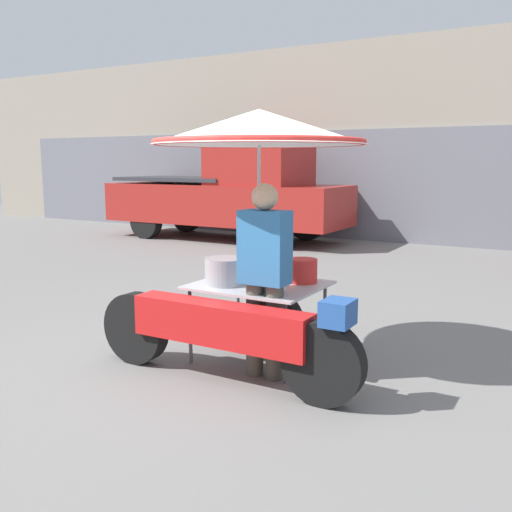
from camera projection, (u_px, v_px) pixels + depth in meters
The scene contains 5 objects.
ground_plane at pixel (209, 371), 4.71m from camera, with size 36.00×36.00×0.00m, color slate.
shopfront_building at pixel (453, 142), 12.32m from camera, with size 28.00×2.06×4.27m.
vendor_motorcycle_cart at pixel (254, 175), 4.66m from camera, with size 2.34×1.79×2.13m.
vendor_person at pixel (265, 271), 4.45m from camera, with size 0.38×0.22×1.55m.
pickup_truck at pixel (231, 196), 12.50m from camera, with size 5.48×1.78×2.03m.
Camera 1 is at (2.59, -3.69, 1.71)m, focal length 40.00 mm.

